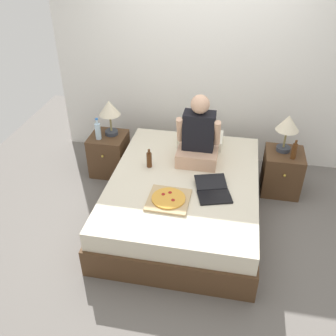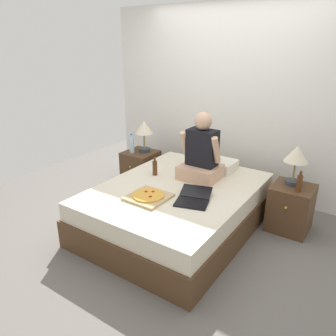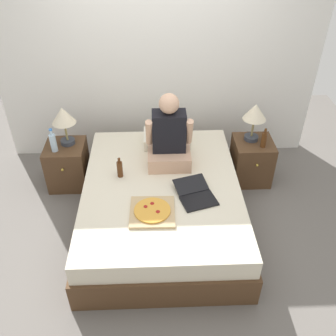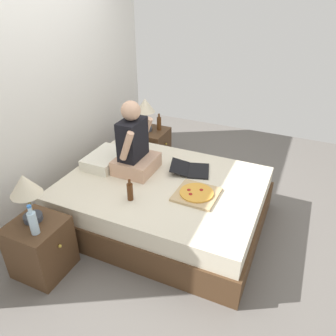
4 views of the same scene
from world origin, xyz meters
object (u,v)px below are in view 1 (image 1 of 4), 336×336
lamp_on_right_nightstand (288,126)px  laptop (213,192)px  nightstand_right (282,172)px  water_bottle (98,131)px  beer_bottle (294,151)px  nightstand_left (109,154)px  pizza_box (169,199)px  lamp_on_left_nightstand (109,110)px  person_seated (198,138)px  bed (184,198)px  beer_bottle_on_bed (149,160)px

lamp_on_right_nightstand → laptop: (-0.73, -0.94, -0.33)m
nightstand_right → water_bottle: bearing=-177.7°
water_bottle → laptop: bearing=-28.6°
beer_bottle → laptop: (-0.83, -0.79, -0.09)m
nightstand_left → pizza_box: size_ratio=1.29×
lamp_on_left_nightstand → nightstand_right: lamp_on_left_nightstand is taller
nightstand_right → pizza_box: pizza_box is taller
person_seated → pizza_box: size_ratio=1.91×
nightstand_right → lamp_on_right_nightstand: size_ratio=1.17×
lamp_on_right_nightstand → pizza_box: (-1.14, -1.14, -0.33)m
bed → pizza_box: size_ratio=5.04×
nightstand_left → water_bottle: 0.39m
nightstand_left → water_bottle: water_bottle is taller
lamp_on_right_nightstand → person_seated: person_seated is taller
lamp_on_left_nightstand → pizza_box: lamp_on_left_nightstand is taller
bed → lamp_on_left_nightstand: bearing=144.3°
lamp_on_left_nightstand → nightstand_right: size_ratio=0.85×
beer_bottle_on_bed → beer_bottle: bearing=16.0°
lamp_on_left_nightstand → person_seated: bearing=-18.2°
person_seated → laptop: 0.67m
lamp_on_right_nightstand → beer_bottle: size_ratio=1.96×
nightstand_left → beer_bottle_on_bed: (0.67, -0.55, 0.34)m
person_seated → nightstand_left: bearing=164.7°
nightstand_right → lamp_on_right_nightstand: (-0.03, 0.05, 0.59)m
nightstand_left → lamp_on_right_nightstand: (2.13, 0.05, 0.59)m
nightstand_left → person_seated: size_ratio=0.68×
lamp_on_right_nightstand → beer_bottle: bearing=-56.3°
water_bottle → lamp_on_right_nightstand: size_ratio=0.61×
bed → lamp_on_right_nightstand: size_ratio=4.57×
lamp_on_right_nightstand → beer_bottle: (0.10, -0.15, -0.23)m
lamp_on_right_nightstand → beer_bottle: lamp_on_right_nightstand is taller
nightstand_left → nightstand_right: same height
lamp_on_right_nightstand → pizza_box: 1.65m
nightstand_left → lamp_on_left_nightstand: bearing=51.4°
beer_bottle → person_seated: person_seated is taller
person_seated → laptop: bearing=-68.0°
lamp_on_right_nightstand → beer_bottle_on_bed: (-1.46, -0.60, -0.25)m
pizza_box → nightstand_right: bearing=43.1°
bed → laptop: size_ratio=4.21×
water_bottle → pizza_box: water_bottle is taller
nightstand_left → laptop: laptop is taller
bed → nightstand_left: 1.28m
nightstand_right → lamp_on_right_nightstand: bearing=120.9°
nightstand_left → nightstand_right: 2.16m
bed → lamp_on_right_nightstand: 1.42m
nightstand_left → pizza_box: 1.50m
lamp_on_left_nightstand → nightstand_left: bearing=-128.6°
beer_bottle_on_bed → lamp_on_left_nightstand: bearing=136.4°
bed → nightstand_right: nightstand_right is taller
laptop → person_seated: bearing=112.0°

